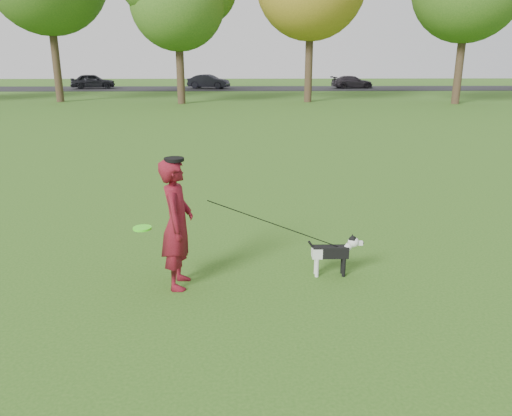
{
  "coord_description": "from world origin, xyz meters",
  "views": [
    {
      "loc": [
        -0.17,
        -6.2,
        2.89
      ],
      "look_at": [
        -0.01,
        0.12,
        0.95
      ],
      "focal_mm": 35.0,
      "sensor_mm": 36.0,
      "label": 1
    }
  ],
  "objects_px": {
    "car_right": "(352,82)",
    "dog": "(335,251)",
    "car_mid": "(209,81)",
    "car_left": "(93,81)",
    "man": "(177,224)"
  },
  "relations": [
    {
      "from": "car_right",
      "to": "dog",
      "type": "bearing_deg",
      "value": 159.65
    },
    {
      "from": "car_mid",
      "to": "dog",
      "type": "bearing_deg",
      "value": -158.1
    },
    {
      "from": "car_mid",
      "to": "car_right",
      "type": "relative_size",
      "value": 0.98
    },
    {
      "from": "dog",
      "to": "car_left",
      "type": "distance_m",
      "value": 42.55
    },
    {
      "from": "dog",
      "to": "car_mid",
      "type": "xyz_separation_m",
      "value": [
        -4.31,
        39.95,
        0.27
      ]
    },
    {
      "from": "car_mid",
      "to": "car_right",
      "type": "xyz_separation_m",
      "value": [
        12.96,
        0.0,
        -0.06
      ]
    },
    {
      "from": "man",
      "to": "car_left",
      "type": "bearing_deg",
      "value": 19.06
    },
    {
      "from": "dog",
      "to": "car_right",
      "type": "bearing_deg",
      "value": 77.79
    },
    {
      "from": "car_left",
      "to": "car_mid",
      "type": "distance_m",
      "value": 10.32
    },
    {
      "from": "man",
      "to": "car_mid",
      "type": "xyz_separation_m",
      "value": [
        -2.24,
        40.21,
        -0.22
      ]
    },
    {
      "from": "dog",
      "to": "car_left",
      "type": "relative_size",
      "value": 0.2
    },
    {
      "from": "man",
      "to": "car_left",
      "type": "height_order",
      "value": "man"
    },
    {
      "from": "car_left",
      "to": "car_mid",
      "type": "height_order",
      "value": "car_left"
    },
    {
      "from": "dog",
      "to": "car_right",
      "type": "relative_size",
      "value": 0.2
    },
    {
      "from": "car_mid",
      "to": "car_right",
      "type": "distance_m",
      "value": 12.96
    }
  ]
}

